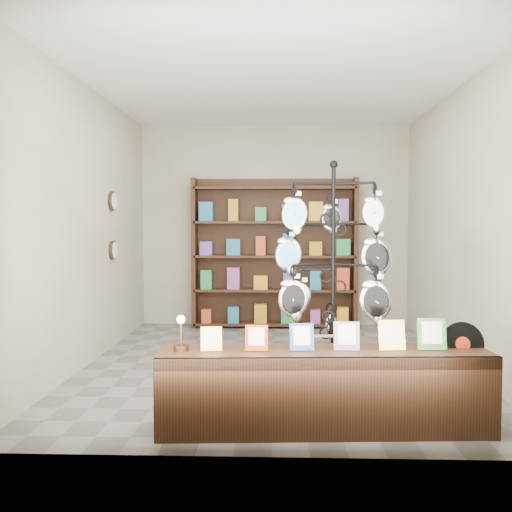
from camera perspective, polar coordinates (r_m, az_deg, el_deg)
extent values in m
plane|color=slate|center=(6.29, 1.76, -10.73)|extent=(5.00, 5.00, 0.00)
plane|color=#C2B79C|center=(8.61, 1.86, 3.04)|extent=(4.00, 0.00, 4.00)
plane|color=#C2B79C|center=(3.61, 1.60, 3.10)|extent=(4.00, 0.00, 4.00)
plane|color=#C2B79C|center=(6.44, -16.33, 2.93)|extent=(0.00, 5.00, 5.00)
plane|color=#C2B79C|center=(6.42, 19.95, 2.88)|extent=(0.00, 5.00, 5.00)
plane|color=white|center=(6.30, 1.80, 16.84)|extent=(5.00, 5.00, 0.00)
cylinder|color=black|center=(4.98, 7.62, -14.33)|extent=(0.43, 0.43, 0.03)
cylinder|color=black|center=(4.78, 7.70, -3.06)|extent=(0.04, 0.04, 1.98)
sphere|color=black|center=(4.78, 7.78, 9.08)|extent=(0.07, 0.07, 0.07)
ellipsoid|color=silver|center=(5.03, 7.53, -6.99)|extent=(0.11, 0.04, 0.21)
cube|color=#A58245|center=(4.55, 7.25, -7.93)|extent=(0.38, 0.03, 0.04)
cube|color=black|center=(4.31, 6.80, -13.18)|extent=(2.43, 0.63, 0.59)
cube|color=yellow|center=(4.18, -4.49, -8.25)|extent=(0.16, 0.06, 0.18)
cube|color=#AB280D|center=(4.18, 0.05, -8.18)|extent=(0.17, 0.07, 0.19)
cube|color=#263FA5|center=(4.19, 4.59, -8.07)|extent=(0.18, 0.07, 0.20)
cube|color=#E54C33|center=(4.24, 9.05, -7.90)|extent=(0.19, 0.07, 0.21)
cube|color=yellow|center=(4.31, 13.39, -7.70)|extent=(0.20, 0.07, 0.22)
cube|color=#337233|center=(4.39, 17.16, -7.48)|extent=(0.21, 0.08, 0.23)
cylinder|color=black|center=(4.54, 19.97, -8.27)|extent=(0.33, 0.09, 0.32)
cylinder|color=#AB280D|center=(4.54, 19.98, -8.27)|extent=(0.11, 0.04, 0.11)
cylinder|color=#402512|center=(4.21, -7.50, -9.10)|extent=(0.11, 0.11, 0.04)
cylinder|color=#402512|center=(4.19, -7.51, -7.78)|extent=(0.02, 0.02, 0.15)
sphere|color=#FFBF59|center=(4.17, -7.52, -6.30)|extent=(0.06, 0.06, 0.06)
cube|color=black|center=(8.56, 1.85, 0.36)|extent=(2.40, 0.04, 2.20)
cube|color=black|center=(8.49, -6.14, 0.32)|extent=(0.06, 0.36, 2.20)
cube|color=black|center=(8.48, 9.85, 0.29)|extent=(0.06, 0.36, 2.20)
cube|color=black|center=(8.52, 1.84, -6.76)|extent=(2.36, 0.36, 0.04)
cube|color=black|center=(8.45, 1.84, -3.42)|extent=(2.36, 0.36, 0.03)
cube|color=black|center=(8.41, 1.85, -0.03)|extent=(2.36, 0.36, 0.04)
cube|color=black|center=(8.39, 1.85, 3.38)|extent=(2.36, 0.36, 0.04)
cube|color=black|center=(8.41, 1.86, 6.79)|extent=(2.36, 0.36, 0.04)
cylinder|color=black|center=(7.20, -14.13, 5.35)|extent=(0.03, 0.24, 0.24)
cylinder|color=black|center=(7.20, -14.07, 0.57)|extent=(0.03, 0.24, 0.24)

